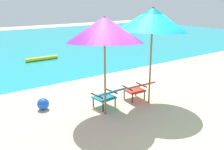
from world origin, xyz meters
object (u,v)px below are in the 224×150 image
Objects in this scene: lounge_chair_right at (138,88)px; beach_umbrella_right at (153,19)px; swim_buoy at (42,59)px; lounge_chair_left at (108,95)px; beach_ball at (43,104)px; beach_umbrella_left at (105,30)px.

lounge_chair_right is 0.33× the size of beach_umbrella_right.
beach_umbrella_right reaches higher than swim_buoy.
swim_buoy is 1.71× the size of lounge_chair_left.
lounge_chair_right is 2.79× the size of beach_ball.
lounge_chair_left is 2.89× the size of beach_ball.
lounge_chair_right is at bearing 120.89° from beach_umbrella_right.
beach_umbrella_left reaches higher than beach_ball.
beach_umbrella_right is at bearing -4.39° from beach_umbrella_left.
beach_ball reaches higher than swim_buoy.
beach_umbrella_left reaches higher than lounge_chair_left.
swim_buoy is 1.78× the size of lounge_chair_right.
beach_umbrella_left is at bearing -138.21° from lounge_chair_left.
beach_ball is at bearing 135.85° from beach_umbrella_left.
lounge_chair_right is 2.19m from beach_umbrella_left.
swim_buoy is 6.60m from lounge_chair_right.
beach_umbrella_left is at bearing -96.14° from swim_buoy.
lounge_chair_left and lounge_chair_right have the same top height.
lounge_chair_left is at bearing -94.22° from swim_buoy.
lounge_chair_left is 1.04× the size of lounge_chair_right.
swim_buoy is 5.90m from beach_ball.
beach_umbrella_left is at bearing -44.15° from beach_ball.
beach_ball is at bearing 146.58° from lounge_chair_left.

